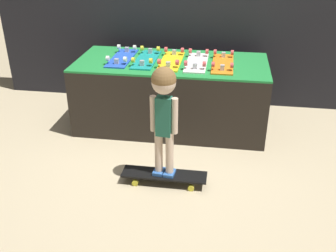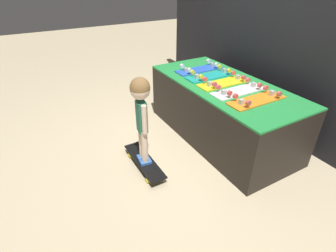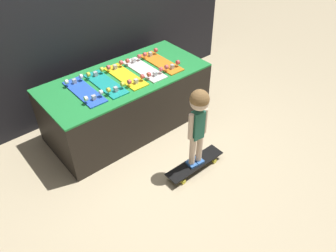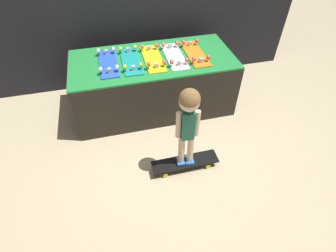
% 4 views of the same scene
% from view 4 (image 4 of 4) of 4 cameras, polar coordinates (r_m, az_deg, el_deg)
% --- Properties ---
extents(ground_plane, '(16.00, 16.00, 0.00)m').
position_cam_4_polar(ground_plane, '(3.23, -1.01, -1.17)').
color(ground_plane, beige).
extents(display_rack, '(1.95, 0.89, 0.71)m').
position_cam_4_polar(display_rack, '(3.39, -3.13, 9.20)').
color(display_rack, black).
rests_on(display_rack, ground_plane).
extents(skateboard_blue_on_rack, '(0.21, 0.63, 0.09)m').
position_cam_4_polar(skateboard_blue_on_rack, '(3.16, -12.91, 13.33)').
color(skateboard_blue_on_rack, blue).
rests_on(skateboard_blue_on_rack, display_rack).
extents(skateboard_teal_on_rack, '(0.21, 0.63, 0.09)m').
position_cam_4_polar(skateboard_teal_on_rack, '(3.16, -8.12, 13.99)').
color(skateboard_teal_on_rack, teal).
rests_on(skateboard_teal_on_rack, display_rack).
extents(skateboard_yellow_on_rack, '(0.21, 0.63, 0.09)m').
position_cam_4_polar(skateboard_yellow_on_rack, '(3.18, -3.34, 14.59)').
color(skateboard_yellow_on_rack, yellow).
rests_on(skateboard_yellow_on_rack, display_rack).
extents(skateboard_white_on_rack, '(0.21, 0.63, 0.09)m').
position_cam_4_polar(skateboard_white_on_rack, '(3.22, 1.38, 15.05)').
color(skateboard_white_on_rack, white).
rests_on(skateboard_white_on_rack, display_rack).
extents(skateboard_orange_on_rack, '(0.21, 0.63, 0.09)m').
position_cam_4_polar(skateboard_orange_on_rack, '(3.29, 5.90, 15.52)').
color(skateboard_orange_on_rack, orange).
rests_on(skateboard_orange_on_rack, display_rack).
extents(skateboard_on_floor, '(0.71, 0.18, 0.09)m').
position_cam_4_polar(skateboard_on_floor, '(2.82, 3.72, -7.91)').
color(skateboard_on_floor, black).
rests_on(skateboard_on_floor, ground_plane).
extents(child, '(0.22, 0.19, 0.93)m').
position_cam_4_polar(child, '(2.33, 4.46, 2.28)').
color(child, '#3870C6').
rests_on(child, skateboard_on_floor).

